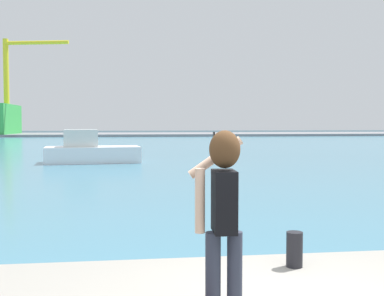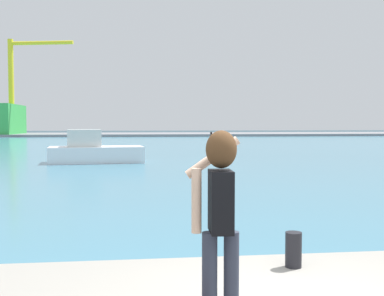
{
  "view_description": "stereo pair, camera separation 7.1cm",
  "coord_description": "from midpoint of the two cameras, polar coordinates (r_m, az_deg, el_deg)",
  "views": [
    {
      "loc": [
        -1.47,
        -4.22,
        2.4
      ],
      "look_at": [
        -0.5,
        3.14,
        2.01
      ],
      "focal_mm": 44.25,
      "sensor_mm": 36.0,
      "label": 1
    },
    {
      "loc": [
        -1.4,
        -4.23,
        2.4
      ],
      "look_at": [
        -0.5,
        3.14,
        2.01
      ],
      "focal_mm": 44.25,
      "sensor_mm": 36.0,
      "label": 2
    }
  ],
  "objects": [
    {
      "name": "harbor_bollard",
      "position": [
        6.19,
        12.46,
        -11.88
      ],
      "size": [
        0.2,
        0.2,
        0.44
      ],
      "primitive_type": "cylinder",
      "color": "black",
      "rests_on": "quay_promenade"
    },
    {
      "name": "person_photographer",
      "position": [
        4.29,
        3.81,
        -6.89
      ],
      "size": [
        0.53,
        0.55,
        1.74
      ],
      "rotation": [
        0.0,
        0.0,
        1.52
      ],
      "color": "#2D3342",
      "rests_on": "quay_promenade"
    },
    {
      "name": "boat_moored",
      "position": [
        29.51,
        -11.69,
        -0.35
      ],
      "size": [
        5.88,
        3.18,
        2.02
      ],
      "rotation": [
        0.0,
        0.0,
        0.11
      ],
      "color": "white",
      "rests_on": "harbor_water"
    },
    {
      "name": "far_shore_dock",
      "position": [
        96.26,
        -6.08,
        1.64
      ],
      "size": [
        140.0,
        20.0,
        0.45
      ],
      "primitive_type": "cube",
      "color": "gray",
      "rests_on": "ground_plane"
    },
    {
      "name": "ground_plane",
      "position": [
        54.3,
        -5.41,
        0.41
      ],
      "size": [
        220.0,
        220.0,
        0.0
      ],
      "primitive_type": "plane",
      "color": "#334751"
    },
    {
      "name": "port_crane",
      "position": [
        95.41,
        -20.14,
        8.16
      ],
      "size": [
        12.37,
        3.47,
        17.77
      ],
      "color": "yellow",
      "rests_on": "far_shore_dock"
    },
    {
      "name": "harbor_water",
      "position": [
        56.29,
        -5.47,
        0.51
      ],
      "size": [
        140.0,
        100.0,
        0.02
      ],
      "primitive_type": "cube",
      "color": "teal",
      "rests_on": "ground_plane"
    }
  ]
}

